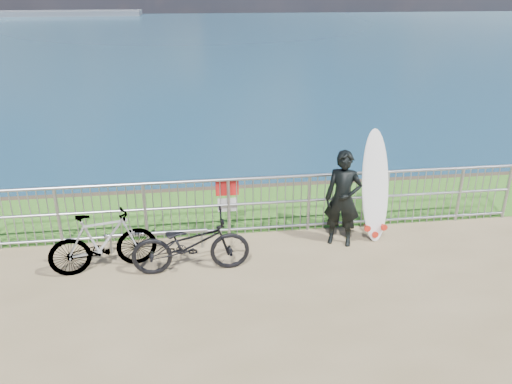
{
  "coord_description": "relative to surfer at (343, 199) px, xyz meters",
  "views": [
    {
      "loc": [
        -1.13,
        -6.7,
        4.33
      ],
      "look_at": [
        -0.05,
        1.2,
        1.0
      ],
      "focal_mm": 35.0,
      "sensor_mm": 36.0,
      "label": 1
    }
  ],
  "objects": [
    {
      "name": "grass_strip",
      "position": [
        -1.46,
        1.7,
        -0.86
      ],
      "size": [
        120.0,
        120.0,
        0.0
      ],
      "primitive_type": "plane",
      "color": "#357821",
      "rests_on": "ground"
    },
    {
      "name": "bicycle_far",
      "position": [
        -4.07,
        -0.37,
        -0.35
      ],
      "size": [
        1.77,
        0.85,
        1.02
      ],
      "primitive_type": "imported",
      "rotation": [
        0.0,
        0.0,
        1.8
      ],
      "color": "black",
      "rests_on": "ground"
    },
    {
      "name": "surfer",
      "position": [
        0.0,
        0.0,
        0.0
      ],
      "size": [
        0.75,
        0.63,
        1.73
      ],
      "primitive_type": "imported",
      "rotation": [
        0.0,
        0.0,
        -0.42
      ],
      "color": "black",
      "rests_on": "ground"
    },
    {
      "name": "surfboard",
      "position": [
        0.63,
        0.14,
        0.07
      ],
      "size": [
        0.59,
        0.54,
        2.04
      ],
      "color": "silver",
      "rests_on": "ground"
    },
    {
      "name": "bike_rack",
      "position": [
        -3.26,
        0.17,
        -0.56
      ],
      "size": [
        1.77,
        0.05,
        0.37
      ],
      "color": "#95989D",
      "rests_on": "ground"
    },
    {
      "name": "railing",
      "position": [
        -1.44,
        0.6,
        -0.29
      ],
      "size": [
        10.06,
        0.1,
        1.13
      ],
      "color": "#95989D",
      "rests_on": "ground"
    },
    {
      "name": "seascape",
      "position": [
        -45.21,
        146.49,
        -4.9
      ],
      "size": [
        260.0,
        260.0,
        5.0
      ],
      "color": "brown",
      "rests_on": "ground"
    },
    {
      "name": "bicycle_near",
      "position": [
        -2.67,
        -0.59,
        -0.37
      ],
      "size": [
        1.9,
        0.7,
        0.99
      ],
      "primitive_type": "imported",
      "rotation": [
        0.0,
        0.0,
        1.6
      ],
      "color": "black",
      "rests_on": "ground"
    }
  ]
}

